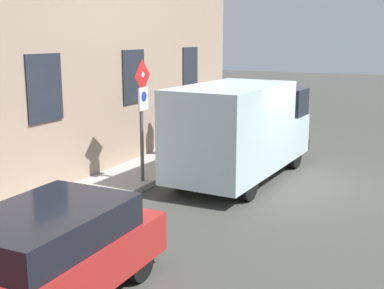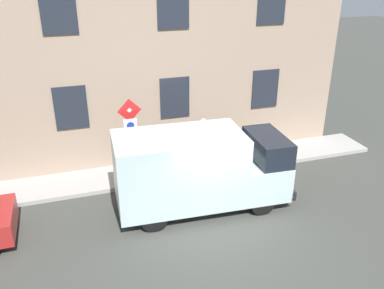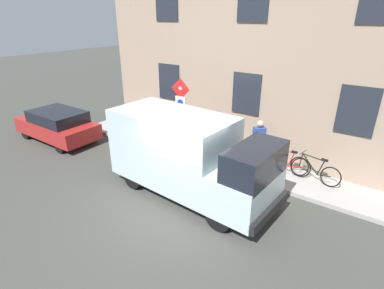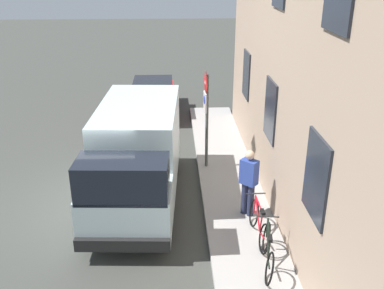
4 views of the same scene
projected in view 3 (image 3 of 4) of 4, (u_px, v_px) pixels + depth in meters
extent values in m
plane|color=#3E403A|center=(170.00, 212.00, 8.57)|extent=(80.00, 80.00, 0.00)
cube|color=#A3A09C|center=(232.00, 162.00, 11.31)|extent=(1.69, 15.29, 0.14)
cube|color=tan|center=(254.00, 52.00, 10.64)|extent=(0.70, 13.29, 7.95)
cube|color=#232833|center=(357.00, 111.00, 8.99)|extent=(0.06, 1.10, 1.50)
cube|color=#232833|center=(246.00, 94.00, 10.94)|extent=(0.06, 1.10, 1.50)
cube|color=#232833|center=(169.00, 82.00, 12.88)|extent=(0.06, 1.10, 1.50)
cube|color=#232833|center=(167.00, 0.00, 11.62)|extent=(0.06, 1.10, 1.50)
cylinder|color=#474C47|center=(182.00, 120.00, 11.29)|extent=(0.09, 0.09, 2.85)
pyramid|color=silver|center=(180.00, 89.00, 10.76)|extent=(0.07, 0.50, 0.50)
pyramid|color=red|center=(180.00, 89.00, 10.76)|extent=(0.05, 0.56, 0.56)
cube|color=white|center=(181.00, 104.00, 10.99)|extent=(0.07, 0.44, 0.56)
cylinder|color=#1933B2|center=(180.00, 103.00, 10.95)|extent=(0.02, 0.24, 0.24)
cube|color=silver|center=(173.00, 147.00, 9.34)|extent=(2.21, 3.91, 2.18)
cube|color=silver|center=(245.00, 190.00, 8.06)|extent=(2.08, 1.51, 1.10)
cube|color=black|center=(255.00, 162.00, 7.58)|extent=(1.97, 1.09, 0.84)
cube|color=black|center=(269.00, 212.00, 7.78)|extent=(2.01, 0.27, 0.28)
cylinder|color=black|center=(252.00, 189.00, 9.02)|extent=(0.26, 0.77, 0.76)
cylinder|color=black|center=(219.00, 217.00, 7.76)|extent=(0.26, 0.77, 0.76)
cylinder|color=black|center=(170.00, 158.00, 10.93)|extent=(0.26, 0.77, 0.76)
cylinder|color=black|center=(133.00, 177.00, 9.67)|extent=(0.26, 0.77, 0.76)
cube|color=#A42321|center=(57.00, 128.00, 13.33)|extent=(1.77, 4.01, 0.64)
cube|color=black|center=(58.00, 118.00, 13.03)|extent=(1.62, 2.41, 0.60)
cylinder|color=black|center=(26.00, 132.00, 13.56)|extent=(0.18, 0.60, 0.60)
cylinder|color=black|center=(57.00, 123.00, 14.72)|extent=(0.18, 0.60, 0.60)
cylinder|color=black|center=(60.00, 146.00, 12.17)|extent=(0.18, 0.60, 0.60)
cylinder|color=black|center=(91.00, 134.00, 13.33)|extent=(0.18, 0.60, 0.60)
torus|color=black|center=(299.00, 166.00, 10.17)|extent=(0.25, 0.68, 0.66)
torus|color=black|center=(331.00, 177.00, 9.50)|extent=(0.25, 0.68, 0.66)
cylinder|color=black|center=(310.00, 164.00, 9.87)|extent=(0.12, 0.60, 0.60)
cylinder|color=black|center=(313.00, 157.00, 9.72)|extent=(0.14, 0.72, 0.07)
cylinder|color=black|center=(321.00, 168.00, 9.65)|extent=(0.06, 0.19, 0.55)
cylinder|color=black|center=(324.00, 176.00, 9.66)|extent=(0.10, 0.43, 0.12)
cylinder|color=black|center=(301.00, 160.00, 10.06)|extent=(0.05, 0.09, 0.50)
cube|color=black|center=(325.00, 160.00, 9.48)|extent=(0.11, 0.21, 0.06)
cylinder|color=#262626|center=(303.00, 152.00, 9.92)|extent=(0.46, 0.10, 0.03)
torus|color=black|center=(271.00, 160.00, 10.62)|extent=(0.18, 0.66, 0.66)
torus|color=black|center=(301.00, 167.00, 10.09)|extent=(0.18, 0.66, 0.66)
cylinder|color=red|center=(281.00, 157.00, 10.37)|extent=(0.06, 0.60, 0.60)
cylinder|color=red|center=(284.00, 150.00, 10.22)|extent=(0.06, 0.73, 0.07)
cylinder|color=red|center=(291.00, 160.00, 10.19)|extent=(0.04, 0.19, 0.55)
cylinder|color=red|center=(294.00, 167.00, 10.22)|extent=(0.05, 0.43, 0.12)
cylinder|color=red|center=(272.00, 154.00, 10.51)|extent=(0.04, 0.09, 0.50)
cube|color=black|center=(295.00, 152.00, 10.03)|extent=(0.09, 0.20, 0.06)
cylinder|color=#262626|center=(274.00, 146.00, 10.38)|extent=(0.46, 0.04, 0.03)
cylinder|color=#262B47|center=(255.00, 155.00, 10.77)|extent=(0.16, 0.16, 0.85)
cylinder|color=#262B47|center=(260.00, 154.00, 10.81)|extent=(0.16, 0.16, 0.85)
cube|color=#30469D|center=(259.00, 136.00, 10.50)|extent=(0.47, 0.46, 0.62)
sphere|color=beige|center=(260.00, 124.00, 10.32)|extent=(0.22, 0.22, 0.22)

